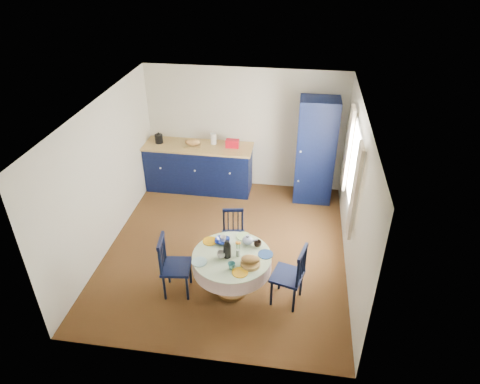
# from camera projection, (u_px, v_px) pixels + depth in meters

# --- Properties ---
(floor) EXTENTS (4.50, 4.50, 0.00)m
(floor) POSITION_uv_depth(u_px,v_px,m) (227.00, 248.00, 7.37)
(floor) COLOR black
(floor) RESTS_ON ground
(ceiling) EXTENTS (4.50, 4.50, 0.00)m
(ceiling) POSITION_uv_depth(u_px,v_px,m) (224.00, 110.00, 6.06)
(ceiling) COLOR white
(ceiling) RESTS_ON wall_back
(wall_back) EXTENTS (4.00, 0.02, 2.50)m
(wall_back) POSITION_uv_depth(u_px,v_px,m) (245.00, 129.00, 8.61)
(wall_back) COLOR beige
(wall_back) RESTS_ON floor
(wall_left) EXTENTS (0.02, 4.50, 2.50)m
(wall_left) POSITION_uv_depth(u_px,v_px,m) (105.00, 176.00, 6.97)
(wall_left) COLOR beige
(wall_left) RESTS_ON floor
(wall_right) EXTENTS (0.02, 4.50, 2.50)m
(wall_right) POSITION_uv_depth(u_px,v_px,m) (355.00, 195.00, 6.47)
(wall_right) COLOR beige
(wall_right) RESTS_ON floor
(window) EXTENTS (0.10, 1.74, 1.45)m
(window) POSITION_uv_depth(u_px,v_px,m) (353.00, 170.00, 6.58)
(window) COLOR white
(window) RESTS_ON wall_right
(kitchen_counter) EXTENTS (2.21, 0.70, 1.23)m
(kitchen_counter) POSITION_uv_depth(u_px,v_px,m) (199.00, 167.00, 8.82)
(kitchen_counter) COLOR black
(kitchen_counter) RESTS_ON floor
(pantry_cabinet) EXTENTS (0.74, 0.54, 2.10)m
(pantry_cabinet) POSITION_uv_depth(u_px,v_px,m) (316.00, 151.00, 8.20)
(pantry_cabinet) COLOR black
(pantry_cabinet) RESTS_ON floor
(dining_table) EXTENTS (1.16, 1.15, 0.97)m
(dining_table) POSITION_uv_depth(u_px,v_px,m) (233.00, 262.00, 6.20)
(dining_table) COLOR brown
(dining_table) RESTS_ON floor
(chair_left) EXTENTS (0.47, 0.49, 0.98)m
(chair_left) POSITION_uv_depth(u_px,v_px,m) (173.00, 266.00, 6.24)
(chair_left) COLOR black
(chair_left) RESTS_ON floor
(chair_far) EXTENTS (0.43, 0.42, 0.84)m
(chair_far) POSITION_uv_depth(u_px,v_px,m) (233.00, 234.00, 7.00)
(chair_far) COLOR black
(chair_far) RESTS_ON floor
(chair_right) EXTENTS (0.52, 0.54, 0.99)m
(chair_right) POSITION_uv_depth(u_px,v_px,m) (290.00, 275.00, 6.06)
(chair_right) COLOR black
(chair_right) RESTS_ON floor
(mug_a) EXTENTS (0.13, 0.13, 0.10)m
(mug_a) POSITION_uv_depth(u_px,v_px,m) (221.00, 255.00, 6.07)
(mug_a) COLOR silver
(mug_a) RESTS_ON dining_table
(mug_b) EXTENTS (0.11, 0.11, 0.10)m
(mug_b) POSITION_uv_depth(u_px,v_px,m) (232.00, 266.00, 5.87)
(mug_b) COLOR #2C696E
(mug_b) RESTS_ON dining_table
(mug_c) EXTENTS (0.12, 0.12, 0.09)m
(mug_c) POSITION_uv_depth(u_px,v_px,m) (258.00, 244.00, 6.29)
(mug_c) COLOR black
(mug_c) RESTS_ON dining_table
(mug_d) EXTENTS (0.09, 0.09, 0.09)m
(mug_d) POSITION_uv_depth(u_px,v_px,m) (223.00, 239.00, 6.39)
(mug_d) COLOR silver
(mug_d) RESTS_ON dining_table
(cobalt_bowl) EXTENTS (0.22, 0.22, 0.05)m
(cobalt_bowl) POSITION_uv_depth(u_px,v_px,m) (222.00, 241.00, 6.38)
(cobalt_bowl) COLOR navy
(cobalt_bowl) RESTS_ON dining_table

